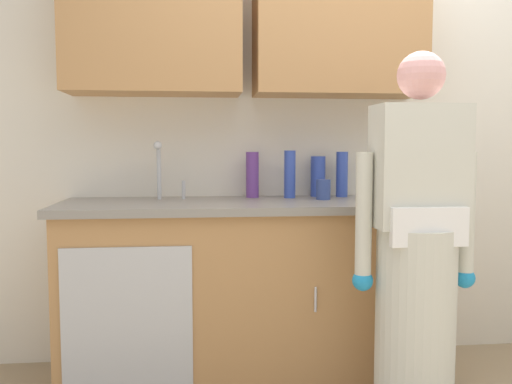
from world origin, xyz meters
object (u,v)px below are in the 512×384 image
object	(u,v)px
person_at_sink	(416,271)
bottle_dish_liquid	(342,174)
bottle_cleaner_spray	(318,176)
sponge	(372,196)
knife_on_counter	(386,203)
bottle_water_tall	(290,174)
sink	(165,205)
bottle_water_short	(252,175)
cup_by_sink	(323,190)

from	to	relation	value
person_at_sink	bottle_dish_liquid	size ratio (longest dim) A/B	6.37
bottle_cleaner_spray	sponge	world-z (taller)	bottle_cleaner_spray
bottle_cleaner_spray	knife_on_counter	xyz separation A→B (m)	(0.26, -0.41, -0.11)
person_at_sink	sponge	xyz separation A→B (m)	(0.01, 0.66, 0.26)
sponge	bottle_cleaner_spray	bearing A→B (deg)	148.35
bottle_dish_liquid	knife_on_counter	size ratio (longest dim) A/B	1.06
bottle_water_tall	sponge	distance (m)	0.46
sink	bottle_water_tall	bearing A→B (deg)	12.26
sink	person_at_sink	distance (m)	1.28
knife_on_counter	sponge	bearing A→B (deg)	145.53
bottle_water_tall	bottle_water_short	bearing A→B (deg)	167.61
person_at_sink	bottle_cleaner_spray	world-z (taller)	person_at_sink
person_at_sink	cup_by_sink	size ratio (longest dim) A/B	15.15
sink	cup_by_sink	xyz separation A→B (m)	(0.84, 0.04, 0.07)
bottle_dish_liquid	bottle_water_short	size ratio (longest dim) A/B	1.00
bottle_dish_liquid	bottle_water_tall	xyz separation A→B (m)	(-0.30, -0.03, 0.00)
sink	bottle_dish_liquid	size ratio (longest dim) A/B	1.97
person_at_sink	bottle_water_short	size ratio (longest dim) A/B	6.39
person_at_sink	knife_on_counter	size ratio (longest dim) A/B	6.75
sink	bottle_cleaner_spray	size ratio (longest dim) A/B	2.19
bottle_water_tall	knife_on_counter	xyz separation A→B (m)	(0.43, -0.34, -0.13)
bottle_water_tall	knife_on_counter	bearing A→B (deg)	-38.25
bottle_water_short	bottle_water_tall	distance (m)	0.21
person_at_sink	bottle_water_short	distance (m)	1.08
person_at_sink	bottle_dish_liquid	distance (m)	0.88
bottle_dish_liquid	cup_by_sink	distance (m)	0.21
person_at_sink	bottle_water_tall	bearing A→B (deg)	119.55
bottle_water_tall	cup_by_sink	bearing A→B (deg)	-33.94
bottle_water_short	cup_by_sink	bearing A→B (deg)	-22.89
knife_on_counter	sponge	distance (m)	0.25
bottle_water_short	knife_on_counter	size ratio (longest dim) A/B	1.06
sink	bottle_dish_liquid	bearing A→B (deg)	10.43
bottle_dish_liquid	sponge	world-z (taller)	bottle_dish_liquid
bottle_cleaner_spray	cup_by_sink	size ratio (longest dim) A/B	2.14
sink	cup_by_sink	bearing A→B (deg)	2.45
bottle_cleaner_spray	person_at_sink	bearing A→B (deg)	-73.09
sink	person_at_sink	size ratio (longest dim) A/B	0.31
bottle_water_short	cup_by_sink	xyz separation A→B (m)	(0.37, -0.16, -0.07)
bottle_water_tall	bottle_cleaner_spray	xyz separation A→B (m)	(0.18, 0.07, -0.02)
bottle_water_tall	cup_by_sink	world-z (taller)	bottle_water_tall
bottle_cleaner_spray	bottle_water_short	bearing A→B (deg)	-175.67
bottle_water_tall	sponge	bearing A→B (deg)	-11.49
knife_on_counter	bottle_dish_liquid	bearing A→B (deg)	165.82
knife_on_counter	cup_by_sink	bearing A→B (deg)	-163.79
bottle_water_short	knife_on_counter	xyz separation A→B (m)	(0.64, -0.39, -0.12)
bottle_water_tall	sink	bearing A→B (deg)	-167.74
cup_by_sink	sponge	world-z (taller)	cup_by_sink
bottle_dish_liquid	bottle_cleaner_spray	xyz separation A→B (m)	(-0.13, 0.04, -0.01)
knife_on_counter	sponge	xyz separation A→B (m)	(0.01, 0.25, 0.01)
person_at_sink	cup_by_sink	xyz separation A→B (m)	(-0.26, 0.64, 0.30)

